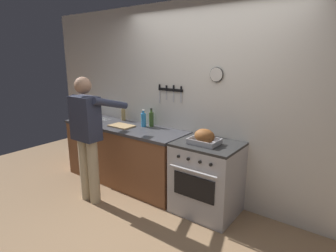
% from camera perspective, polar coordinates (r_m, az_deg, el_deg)
% --- Properties ---
extents(ground_plane, '(8.00, 8.00, 0.00)m').
position_cam_1_polar(ground_plane, '(3.13, -5.76, -23.33)').
color(ground_plane, '#937251').
extents(wall_back, '(6.00, 0.13, 2.60)m').
position_cam_1_polar(wall_back, '(3.64, 8.21, 4.55)').
color(wall_back, white).
rests_on(wall_back, ground).
extents(counter_block, '(2.03, 0.65, 0.90)m').
position_cam_1_polar(counter_block, '(4.29, -9.01, -5.64)').
color(counter_block, brown).
rests_on(counter_block, ground).
extents(stove, '(0.76, 0.67, 0.90)m').
position_cam_1_polar(stove, '(3.48, 8.03, -10.58)').
color(stove, '#BCBCC1').
rests_on(stove, ground).
extents(person_cook, '(0.51, 0.63, 1.66)m').
position_cam_1_polar(person_cook, '(3.69, -16.26, -1.26)').
color(person_cook, '#C6B793').
rests_on(person_cook, ground).
extents(roasting_pan, '(0.35, 0.26, 0.18)m').
position_cam_1_polar(roasting_pan, '(3.25, 7.54, -2.31)').
color(roasting_pan, '#B7B7BC').
rests_on(roasting_pan, stove).
extents(cutting_board, '(0.36, 0.24, 0.02)m').
position_cam_1_polar(cutting_board, '(4.10, -9.58, 0.02)').
color(cutting_board, tan).
rests_on(cutting_board, counter_block).
extents(bottle_vinegar, '(0.07, 0.07, 0.23)m').
position_cam_1_polar(bottle_vinegar, '(4.48, -9.23, 2.38)').
color(bottle_vinegar, '#997F4C').
rests_on(bottle_vinegar, counter_block).
extents(bottle_dish_soap, '(0.07, 0.07, 0.25)m').
position_cam_1_polar(bottle_dish_soap, '(4.04, -5.09, 1.33)').
color(bottle_dish_soap, '#338CCC').
rests_on(bottle_dish_soap, counter_block).
extents(bottle_olive_oil, '(0.07, 0.07, 0.27)m').
position_cam_1_polar(bottle_olive_oil, '(4.03, -3.46, 1.46)').
color(bottle_olive_oil, '#385623').
rests_on(bottle_olive_oil, counter_block).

